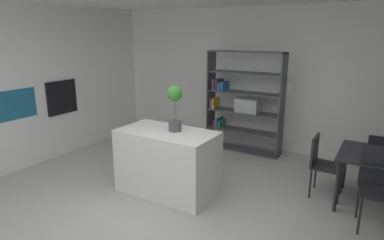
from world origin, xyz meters
TOP-DOWN VIEW (x-y plane):
  - ground_plane at (0.00, 0.00)m, footprint 10.14×10.14m
  - back_partition at (0.00, 3.21)m, footprint 7.37×0.06m
  - tall_cabinet_run_left at (-3.29, 0.00)m, footprint 0.67×5.85m
  - cabinet_niche_splashback at (-2.95, -0.23)m, footprint 0.01×1.15m
  - built_in_oven at (-2.93, 0.87)m, footprint 0.06×0.62m
  - kitchen_island at (-0.37, 0.60)m, footprint 1.38×0.75m
  - potted_plant_on_island at (-0.28, 0.67)m, footprint 0.22×0.22m
  - open_bookshelf at (-0.18, 2.81)m, footprint 1.47×0.35m
  - dining_table at (2.26, 1.65)m, footprint 1.03×0.91m
  - dining_chair_near at (2.25, 1.17)m, footprint 0.47×0.50m
  - dining_chair_far at (2.27, 2.14)m, footprint 0.47×0.44m
  - dining_chair_island_side at (1.53, 1.65)m, footprint 0.43×0.43m

SIDE VIEW (x-z plane):
  - ground_plane at x=0.00m, z-range 0.00..0.00m
  - kitchen_island at x=-0.37m, z-range 0.00..0.92m
  - dining_chair_island_side at x=1.53m, z-range 0.09..0.95m
  - dining_chair_far at x=2.27m, z-range 0.10..0.98m
  - dining_chair_near at x=2.25m, z-range 0.09..1.05m
  - dining_table at x=2.26m, z-range 0.29..1.03m
  - open_bookshelf at x=-0.18m, z-range -0.01..1.92m
  - built_in_oven at x=-2.93m, z-range 0.79..1.41m
  - cabinet_niche_splashback at x=-2.95m, z-range 0.87..1.36m
  - potted_plant_on_island at x=-0.28m, z-range 0.99..1.62m
  - back_partition at x=0.00m, z-range 0.00..2.74m
  - tall_cabinet_run_left at x=-3.29m, z-range 0.00..2.74m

